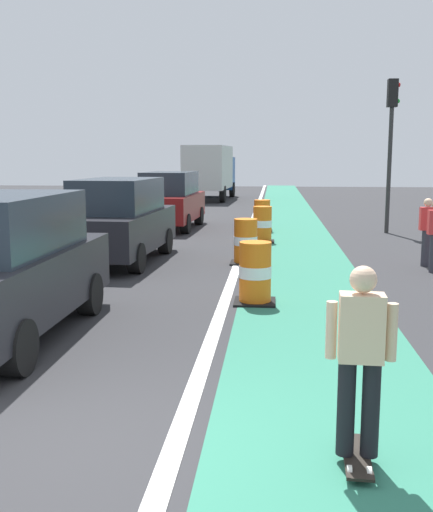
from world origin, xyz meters
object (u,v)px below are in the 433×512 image
Objects in this scene: traffic_barrel_back at (262,225)px; traffic_light_corner at (391,129)px; traffic_barrel_far at (262,216)px; parked_suv_second at (119,220)px; delivery_truck_down_block at (210,169)px; traffic_barrel_front at (255,273)px; parked_suv_third at (170,200)px; traffic_barrel_mid at (246,242)px; skateboarder_on_lane at (360,359)px; pedestrian_waiting at (427,230)px; parked_suv_nearest at (0,267)px.

traffic_light_corner is (4.20, 2.70, 2.97)m from traffic_barrel_back.
traffic_barrel_far is at bearing 91.39° from traffic_barrel_back.
parked_suv_second is 22.61m from delivery_truck_down_block.
delivery_truck_down_block is at bearing 102.30° from traffic_barrel_far.
parked_suv_third is at bearing 106.97° from traffic_barrel_front.
traffic_barrel_back is 2.84m from traffic_barrel_far.
traffic_barrel_front is at bearing -84.96° from traffic_barrel_mid.
skateboarder_on_lane is 10.14m from pedestrian_waiting.
delivery_truck_down_block is 1.51× the size of traffic_light_corner.
skateboarder_on_lane is at bearing -81.90° from delivery_truck_down_block.
traffic_barrel_far is at bearing 75.59° from parked_suv_nearest.
parked_suv_second is 7.36m from pedestrian_waiting.
traffic_barrel_front is 26.89m from delivery_truck_down_block.
traffic_barrel_back is 1.00× the size of traffic_barrel_far.
parked_suv_second is at bearing -116.58° from traffic_barrel_far.
pedestrian_waiting is (3.99, -6.67, 0.33)m from traffic_barrel_far.
delivery_truck_down_block is (-3.56, 26.62, 1.31)m from traffic_barrel_front.
traffic_barrel_back is at bearing 85.13° from traffic_barrel_mid.
traffic_barrel_mid is 1.00× the size of traffic_barrel_back.
traffic_light_corner reaches higher than traffic_barrel_mid.
traffic_barrel_mid is at bearing 98.15° from skateboarder_on_lane.
traffic_light_corner reaches higher than delivery_truck_down_block.
parked_suv_second reaches higher than traffic_barrel_far.
traffic_barrel_front is 10.74m from traffic_barrel_far.
traffic_light_corner is (3.14, 16.25, 2.59)m from skateboarder_on_lane.
parked_suv_second is 1.00× the size of parked_suv_third.
traffic_barrel_front and traffic_barrel_back have the same top height.
parked_suv_nearest is 10.95m from traffic_barrel_back.
traffic_barrel_far is at bearing 178.10° from traffic_light_corner.
pedestrian_waiting is (3.92, -3.83, 0.33)m from traffic_barrel_back.
traffic_light_corner is at bearing 40.79° from parked_suv_second.
parked_suv_nearest reaches higher than skateboarder_on_lane.
parked_suv_second is at bearing 130.73° from traffic_barrel_front.
traffic_barrel_mid is 4.27m from pedestrian_waiting.
traffic_barrel_back is 0.68× the size of pedestrian_waiting.
parked_suv_nearest is 9.87m from pedestrian_waiting.
traffic_barrel_front is 0.14× the size of delivery_truck_down_block.
traffic_barrel_mid is at bearing 64.29° from parked_suv_nearest.
skateboarder_on_lane is at bearing -81.85° from traffic_barrel_mid.
pedestrian_waiting is at bearing 46.29° from traffic_barrel_front.
traffic_barrel_front is at bearing -49.27° from parked_suv_second.
delivery_truck_down_block is (-3.53, 18.71, 1.31)m from traffic_barrel_back.
delivery_truck_down_block reaches higher than traffic_barrel_front.
traffic_barrel_mid is at bearing -66.85° from parked_suv_third.
skateboarder_on_lane is 1.05× the size of pedestrian_waiting.
skateboarder_on_lane is 1.55× the size of traffic_barrel_mid.
parked_suv_nearest is at bearing -120.37° from traffic_light_corner.
traffic_light_corner reaches higher than traffic_barrel_back.
parked_suv_second is 5.21m from traffic_barrel_back.
traffic_barrel_front is at bearing 35.25° from parked_suv_nearest.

